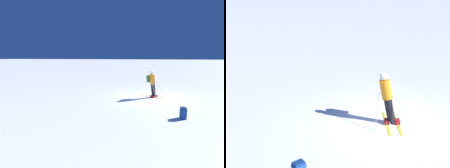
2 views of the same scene
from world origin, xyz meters
TOP-DOWN VIEW (x-y plane):
  - ground_plane at (0.00, 0.00)m, footprint 300.00×300.00m
  - skier at (-0.04, 0.13)m, footprint 1.46×1.68m

SIDE VIEW (x-z plane):
  - ground_plane at x=0.00m, z-range 0.00..0.00m
  - skier at x=-0.04m, z-range 0.09..1.90m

